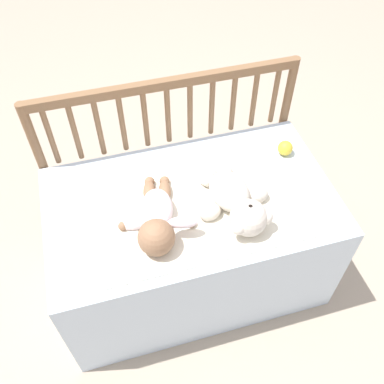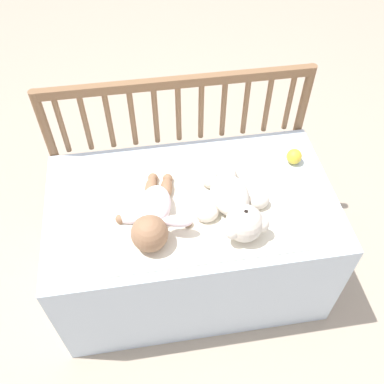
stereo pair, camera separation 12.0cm
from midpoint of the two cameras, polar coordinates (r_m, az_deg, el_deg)
name	(u,v)px [view 2 (the right image)]	position (r m, az deg, el deg)	size (l,w,h in m)	color
ground_plane	(192,272)	(2.01, 1.68, -10.72)	(12.00, 12.00, 0.00)	tan
crib_mattress	(192,240)	(1.79, 1.88, -6.54)	(1.07, 0.63, 0.53)	silver
crib_rail	(179,128)	(1.76, 0.21, 8.43)	(1.07, 0.04, 0.83)	brown
blanket	(195,208)	(1.55, 2.60, -2.23)	(0.73, 0.48, 0.01)	silver
teddy_bear	(234,204)	(1.50, 7.94, -1.76)	(0.28, 0.37, 0.13)	silver
baby	(153,216)	(1.47, -2.88, -3.30)	(0.27, 0.36, 0.12)	white
toy_ball	(294,156)	(1.74, 15.40, 4.51)	(0.06, 0.06, 0.06)	yellow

